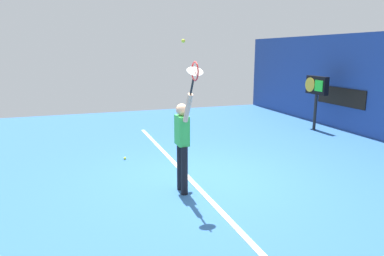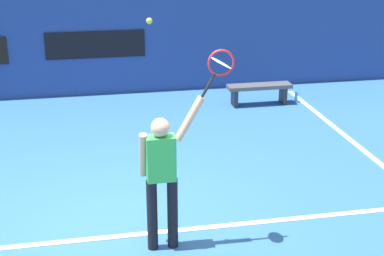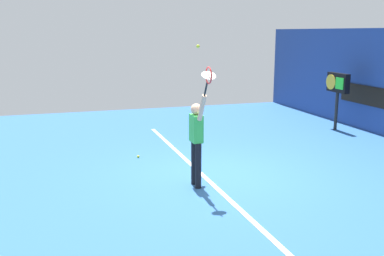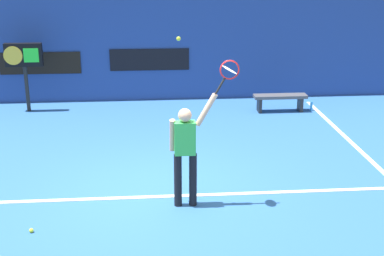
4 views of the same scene
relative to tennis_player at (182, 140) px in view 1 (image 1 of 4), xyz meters
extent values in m
plane|color=#2D609E|center=(-0.52, 0.58, -1.01)|extent=(18.00, 18.00, 0.00)
cube|color=black|center=(-3.52, 6.70, 0.11)|extent=(2.20, 0.03, 0.60)
cube|color=white|center=(-0.52, 0.34, -1.00)|extent=(10.00, 0.10, 0.01)
cylinder|color=black|center=(-0.13, 0.00, -0.55)|extent=(0.13, 0.13, 0.92)
cylinder|color=black|center=(0.12, 0.00, -0.55)|extent=(0.13, 0.13, 0.92)
cube|color=green|center=(-0.01, 0.00, 0.19)|extent=(0.34, 0.20, 0.55)
sphere|color=#D8A884|center=(-0.01, 0.00, 0.57)|extent=(0.22, 0.22, 0.22)
cylinder|color=#D8A884|center=(0.33, 0.00, 0.65)|extent=(0.36, 0.09, 0.55)
cylinder|color=#D8A884|center=(-0.21, 0.08, 0.21)|extent=(0.09, 0.23, 0.58)
cylinder|color=black|center=(0.55, 0.00, 1.04)|extent=(0.18, 0.03, 0.28)
torus|color=red|center=(0.69, 0.00, 1.29)|extent=(0.43, 0.02, 0.43)
cylinder|color=silver|center=(0.69, 0.00, 1.29)|extent=(0.23, 0.27, 0.13)
sphere|color=#CCE033|center=(-0.10, 0.06, 1.78)|extent=(0.07, 0.07, 0.07)
cylinder|color=black|center=(-3.76, 5.91, -0.41)|extent=(0.10, 0.10, 1.20)
cube|color=black|center=(-3.76, 5.91, 0.49)|extent=(0.95, 0.18, 0.60)
cylinder|color=gold|center=(-4.01, 5.81, 0.49)|extent=(0.48, 0.02, 0.48)
cube|color=#26D833|center=(-3.55, 5.81, 0.49)|extent=(0.38, 0.02, 0.36)
sphere|color=#CCE033|center=(-2.41, -0.73, -0.98)|extent=(0.07, 0.07, 0.07)
camera|label=1|loc=(5.99, -1.89, 1.60)|focal=32.97mm
camera|label=2|loc=(-0.84, -6.10, 2.83)|focal=53.56mm
camera|label=3|loc=(8.18, -2.68, 2.05)|focal=41.80mm
camera|label=4|loc=(-0.58, -8.15, 3.08)|focal=50.30mm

